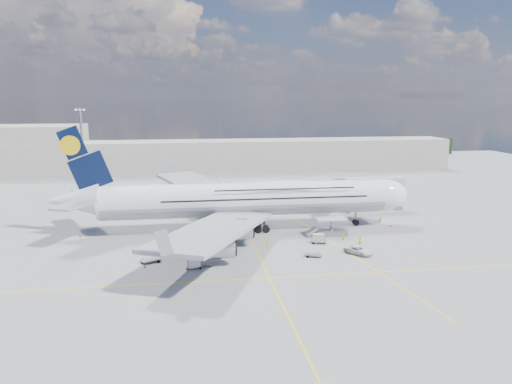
{
  "coord_description": "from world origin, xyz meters",
  "views": [
    {
      "loc": [
        -13.16,
        -94.66,
        28.68
      ],
      "look_at": [
        1.93,
        8.0,
        8.64
      ],
      "focal_mm": 35.0,
      "sensor_mm": 36.0,
      "label": 1
    }
  ],
  "objects": [
    {
      "name": "cone_tail",
      "position": [
        -34.63,
        8.53,
        0.27
      ],
      "size": [
        0.44,
        0.44,
        0.56
      ],
      "color": "#FF360D",
      "rests_on": "ground"
    },
    {
      "name": "taxi_line_main",
      "position": [
        0.0,
        0.0,
        0.01
      ],
      "size": [
        0.25,
        220.0,
        0.01
      ],
      "primitive_type": "cube",
      "color": "yellow",
      "rests_on": "ground"
    },
    {
      "name": "terminal",
      "position": [
        0.0,
        95.0,
        6.0
      ],
      "size": [
        180.0,
        16.0,
        12.0
      ],
      "primitive_type": "cube",
      "color": "#B2AD9E",
      "rests_on": "ground"
    },
    {
      "name": "crew_nose",
      "position": [
        31.52,
        11.76,
        0.87
      ],
      "size": [
        0.76,
        0.71,
        1.75
      ],
      "primitive_type": "imported",
      "rotation": [
        0.0,
        0.0,
        0.61
      ],
      "color": "#BCFF1A",
      "rests_on": "ground"
    },
    {
      "name": "ground",
      "position": [
        0.0,
        0.0,
        0.0
      ],
      "size": [
        300.0,
        300.0,
        0.0
      ],
      "primitive_type": "plane",
      "color": "gray",
      "rests_on": "ground"
    },
    {
      "name": "cargo_loader",
      "position": [
        16.82,
        2.89,
        1.25
      ],
      "size": [
        8.53,
        3.2,
        3.67
      ],
      "color": "silver",
      "rests_on": "ground"
    },
    {
      "name": "crew_van",
      "position": [
        20.9,
        -4.19,
        0.91
      ],
      "size": [
        1.01,
        1.05,
        1.82
      ],
      "primitive_type": "imported",
      "rotation": [
        0.0,
        0.0,
        2.27
      ],
      "color": "#C5FF1A",
      "rests_on": "ground"
    },
    {
      "name": "taxi_line_diag",
      "position": [
        14.0,
        10.0,
        0.01
      ],
      "size": [
        14.16,
        99.06,
        0.01
      ],
      "primitive_type": "cube",
      "rotation": [
        0.0,
        0.0,
        0.14
      ],
      "color": "yellow",
      "rests_on": "ground"
    },
    {
      "name": "cone_wing_right_inner",
      "position": [
        -13.86,
        -4.18,
        0.25
      ],
      "size": [
        0.4,
        0.4,
        0.51
      ],
      "color": "#FF360D",
      "rests_on": "ground"
    },
    {
      "name": "jet_bridge",
      "position": [
        29.81,
        20.94,
        6.85
      ],
      "size": [
        18.8,
        12.1,
        8.5
      ],
      "color": "#B7B7BC",
      "rests_on": "ground"
    },
    {
      "name": "dolly_row_a",
      "position": [
        -11.88,
        -13.76,
        0.9
      ],
      "size": [
        2.96,
        2.16,
        1.68
      ],
      "rotation": [
        0.0,
        0.0,
        0.31
      ],
      "color": "gray",
      "rests_on": "ground"
    },
    {
      "name": "crew_loader",
      "position": [
        18.17,
        -2.08,
        0.75
      ],
      "size": [
        0.87,
        0.92,
        1.5
      ],
      "primitive_type": "imported",
      "rotation": [
        0.0,
        0.0,
        -0.99
      ],
      "color": "#CDFF1A",
      "rests_on": "ground"
    },
    {
      "name": "hangar",
      "position": [
        -70.0,
        100.0,
        9.0
      ],
      "size": [
        40.0,
        22.0,
        18.0
      ],
      "primitive_type": "cube",
      "color": "#B2AD9E",
      "rests_on": "ground"
    },
    {
      "name": "dolly_row_b",
      "position": [
        -10.4,
        -12.55,
        0.38
      ],
      "size": [
        3.61,
        2.38,
        0.49
      ],
      "rotation": [
        0.0,
        0.0,
        -0.19
      ],
      "color": "gray",
      "rests_on": "ground"
    },
    {
      "name": "crew_wing",
      "position": [
        -7.96,
        -4.95,
        0.94
      ],
      "size": [
        0.73,
        1.19,
        1.89
      ],
      "primitive_type": "imported",
      "rotation": [
        0.0,
        0.0,
        1.83
      ],
      "color": "#E7F91A",
      "rests_on": "ground"
    },
    {
      "name": "cone_wing_left_outer",
      "position": [
        -12.54,
        35.34,
        0.3
      ],
      "size": [
        0.49,
        0.49,
        0.62
      ],
      "color": "#FF360D",
      "rests_on": "ground"
    },
    {
      "name": "cone_nose",
      "position": [
        32.23,
        7.56,
        0.28
      ],
      "size": [
        0.45,
        0.45,
        0.58
      ],
      "color": "#FF360D",
      "rests_on": "ground"
    },
    {
      "name": "dolly_nose_far",
      "position": [
        9.68,
        -10.48,
        0.33
      ],
      "size": [
        3.34,
        2.72,
        0.43
      ],
      "rotation": [
        0.0,
        0.0,
        -0.46
      ],
      "color": "gray",
      "rests_on": "ground"
    },
    {
      "name": "baggage_tug",
      "position": [
        -13.73,
        -3.58,
        0.75
      ],
      "size": [
        2.97,
        2.1,
        1.69
      ],
      "rotation": [
        0.0,
        0.0,
        0.35
      ],
      "color": "white",
      "rests_on": "ground"
    },
    {
      "name": "cone_wing_left_inner",
      "position": [
        -0.51,
        18.54,
        0.23
      ],
      "size": [
        0.38,
        0.38,
        0.49
      ],
      "color": "#FF360D",
      "rests_on": "ground"
    },
    {
      "name": "cone_wing_right_outer",
      "position": [
        -20.1,
        -12.05,
        0.23
      ],
      "size": [
        0.38,
        0.38,
        0.48
      ],
      "color": "#FF360D",
      "rests_on": "ground"
    },
    {
      "name": "dolly_back",
      "position": [
        -19.27,
        -9.24,
        0.39
      ],
      "size": [
        3.86,
        3.11,
        0.5
      ],
      "rotation": [
        0.0,
        0.0,
        0.45
      ],
      "color": "gray",
      "rests_on": "ground"
    },
    {
      "name": "crew_tug",
      "position": [
        2.42,
        -3.51,
        0.78
      ],
      "size": [
        1.11,
        0.79,
        1.56
      ],
      "primitive_type": "imported",
      "rotation": [
        0.0,
        0.0,
        0.23
      ],
      "color": "#CDDC17",
      "rests_on": "ground"
    },
    {
      "name": "service_van",
      "position": [
        18.34,
        -10.37,
        0.75
      ],
      "size": [
        5.27,
        5.83,
        1.51
      ],
      "primitive_type": "imported",
      "rotation": [
        0.0,
        0.0,
        0.65
      ],
      "color": "white",
      "rests_on": "ground"
    },
    {
      "name": "airliner",
      "position": [
        0.26,
        10.0,
        6.87
      ],
      "size": [
        77.26,
        79.15,
        23.71
      ],
      "color": "white",
      "rests_on": "ground"
    },
    {
      "name": "light_mast",
      "position": [
        -40.0,
        45.0,
        13.21
      ],
      "size": [
        3.0,
        0.7,
        25.5
      ],
      "color": "gray",
      "rests_on": "ground"
    },
    {
      "name": "catering_truck_inner",
      "position": [
        -4.41,
        27.12,
        1.74
      ],
      "size": [
        6.38,
        3.02,
        3.68
      ],
      "rotation": [
        0.0,
        0.0,
        -0.14
      ],
      "color": "gray",
      "rests_on": "ground"
    },
    {
      "name": "tree_line",
      "position": [
        40.0,
        140.0,
        4.0
      ],
      "size": [
        160.0,
        6.0,
        8.0
      ],
      "primitive_type": "cube",
      "color": "#193814",
      "rests_on": "ground"
    },
    {
      "name": "dolly_row_c",
      "position": [
        -14.5,
        -1.26,
        1.05
      ],
      "size": [
        3.44,
        2.52,
        1.95
      ],
      "rotation": [
        0.0,
        0.0,
        0.32
      ],
      "color": "gray",
      "rests_on": "ground"
    },
    {
      "name": "dolly_nose_near",
      "position": [
        12.88,
        -2.39,
        1.0
      ],
      "size": [
        3.17,
        2.06,
        1.86
      ],
      "rotation": [
        0.0,
        0.0,
        -0.18
      ],
      "color": "gray",
      "rests_on": "ground"
    },
    {
      "name": "catering_truck_outer",
      "position": [
        -20.39,
        48.63,
        1.68
      ],
      "size": [
        6.58,
        4.73,
        3.62
      ],
      "rotation": [
        0.0,
        0.0,
        -0.5
      ],
      "color": "gray",
      "rests_on": "ground"
    },
    {
      "name": "taxi_line_cross",
      "position": [
        0.0,
        -20.0,
        0.01
      ],
      "size": [
        120.0,
        0.25,
        0.01
      ],
      "primitive_type": "cube",
      "color": "yellow",
      "rests_on": "ground"
    }
  ]
}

